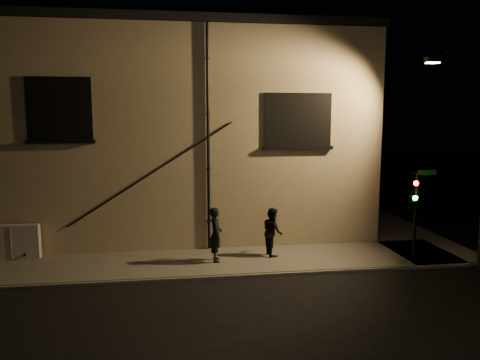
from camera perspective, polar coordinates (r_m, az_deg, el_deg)
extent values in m
plane|color=black|center=(15.55, 3.87, -11.55)|extent=(90.00, 90.00, 0.00)
cube|color=#57544E|center=(16.64, -7.56, -10.06)|extent=(20.00, 3.00, 0.12)
cube|color=#57544E|center=(24.84, 14.76, -4.19)|extent=(3.00, 16.00, 0.12)
cube|color=tan|center=(23.34, -8.00, 5.61)|extent=(16.00, 12.00, 8.50)
cube|color=black|center=(23.57, -8.22, 16.36)|extent=(16.20, 12.20, 0.30)
cube|color=black|center=(17.73, -21.13, 8.12)|extent=(2.20, 0.10, 2.20)
cube|color=black|center=(17.74, -21.12, 8.12)|extent=(1.98, 0.05, 1.98)
cube|color=black|center=(17.93, 7.05, 7.31)|extent=(2.60, 0.10, 2.00)
cube|color=#A5B28C|center=(17.95, 7.04, 7.31)|extent=(2.38, 0.05, 1.78)
cylinder|color=black|center=(17.31, -3.90, 5.04)|extent=(0.11, 0.11, 8.30)
cylinder|color=black|center=(17.43, -11.09, 0.61)|extent=(5.96, 0.04, 3.75)
cylinder|color=black|center=(17.42, -10.70, 0.81)|extent=(5.96, 0.04, 3.75)
cube|color=#B3B0AB|center=(18.49, -26.02, -6.81)|extent=(1.86, 0.31, 1.23)
imported|color=black|center=(16.36, -2.98, -6.64)|extent=(0.46, 0.70, 1.90)
imported|color=black|center=(17.08, 3.99, -6.28)|extent=(0.74, 0.91, 1.74)
cylinder|color=black|center=(17.51, 20.57, -4.25)|extent=(0.12, 0.12, 3.04)
imported|color=black|center=(17.18, 20.22, -2.27)|extent=(0.49, 1.85, 0.74)
sphere|color=#FF140C|center=(16.94, 20.67, -0.38)|extent=(0.17, 0.17, 0.17)
sphere|color=#14FF3F|center=(17.02, 20.59, -2.06)|extent=(0.17, 0.17, 0.17)
cube|color=#0C4C1E|center=(17.43, 21.83, 0.86)|extent=(0.70, 0.03, 0.18)
cylinder|color=black|center=(17.77, 25.69, 13.58)|extent=(1.95, 1.06, 0.10)
cube|color=black|center=(17.81, 22.46, 13.40)|extent=(0.55, 0.28, 0.18)
cube|color=#FFC672|center=(17.80, 22.44, 13.09)|extent=(0.42, 0.20, 0.04)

